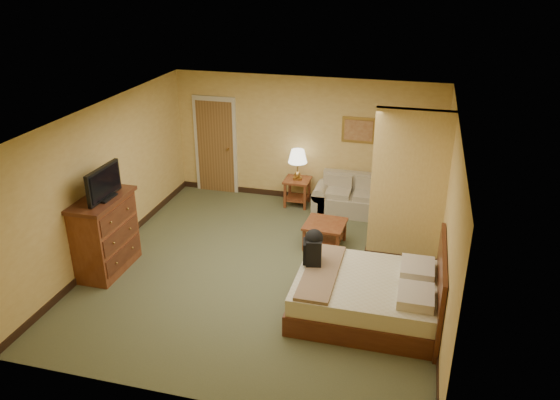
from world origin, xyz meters
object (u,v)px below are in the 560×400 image
(dresser, at_px, (105,234))
(bed, at_px, (372,295))
(loveseat, at_px, (352,201))
(coffee_table, at_px, (325,229))

(dresser, relative_size, bed, 0.62)
(loveseat, bearing_deg, dresser, -137.81)
(coffee_table, relative_size, dresser, 0.57)
(coffee_table, bearing_deg, bed, -61.08)
(loveseat, height_order, bed, bed)
(loveseat, height_order, dresser, dresser)
(coffee_table, relative_size, bed, 0.35)
(bed, bearing_deg, coffee_table, 118.92)
(coffee_table, bearing_deg, loveseat, 79.64)
(loveseat, height_order, coffee_table, loveseat)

